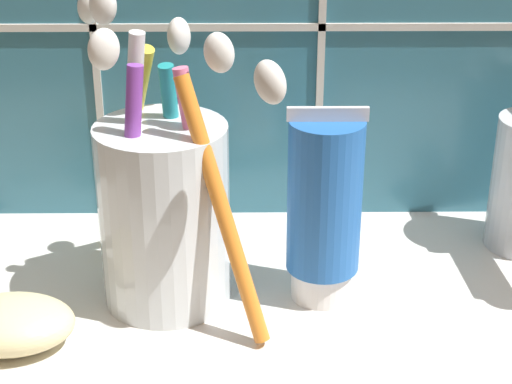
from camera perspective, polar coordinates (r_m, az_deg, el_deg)
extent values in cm
cube|color=silver|center=(51.47, 3.38, -9.36)|extent=(60.80, 28.72, 2.00)
cube|color=beige|center=(57.85, 2.89, 10.92)|extent=(70.80, 0.24, 0.50)
cylinder|color=silver|center=(50.48, -6.12, -1.53)|extent=(7.67, 7.67, 11.12)
cylinder|color=pink|center=(49.16, -3.64, 0.25)|extent=(3.17, 1.97, 14.25)
ellipsoid|color=white|center=(45.79, -2.48, 9.27)|extent=(2.34, 1.95, 2.43)
cylinder|color=teal|center=(51.59, -5.28, 1.33)|extent=(1.69, 3.11, 14.03)
ellipsoid|color=white|center=(49.95, -5.16, 10.32)|extent=(1.80, 2.28, 2.43)
cylinder|color=yellow|center=(53.49, -8.59, 2.56)|extent=(5.02, 6.48, 15.14)
ellipsoid|color=white|center=(54.09, -11.08, 12.01)|extent=(2.48, 2.73, 2.69)
cylinder|color=white|center=(50.39, -8.34, 1.86)|extent=(3.10, 2.68, 16.14)
ellipsoid|color=white|center=(48.46, -10.17, 12.14)|extent=(2.37, 2.24, 2.42)
cylinder|color=purple|center=(48.39, -8.38, -0.07)|extent=(2.58, 2.00, 14.72)
ellipsoid|color=white|center=(45.14, -10.12, 9.35)|extent=(2.31, 2.08, 2.37)
cylinder|color=orange|center=(46.46, -2.23, -1.29)|extent=(5.52, 5.23, 14.46)
ellipsoid|color=white|center=(41.23, 0.95, 7.33)|extent=(2.65, 2.59, 2.68)
cylinder|color=white|center=(52.63, 4.39, -5.89)|extent=(3.72, 3.72, 2.06)
cylinder|color=blue|center=(49.90, 4.60, -0.28)|extent=(4.38, 4.38, 9.38)
cube|color=silver|center=(47.91, 4.81, 5.21)|extent=(4.60, 0.36, 0.80)
ellipsoid|color=beige|center=(49.88, -16.04, -8.46)|extent=(7.15, 5.23, 2.69)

